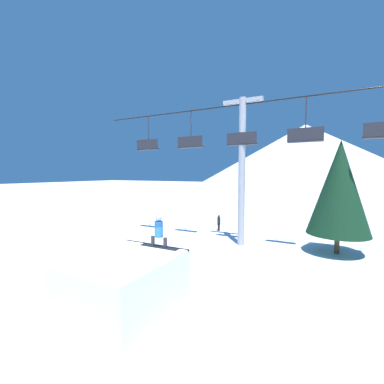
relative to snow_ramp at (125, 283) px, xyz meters
The scene contains 7 objects.
ground_plane 1.09m from the snow_ramp, 75.58° to the left, with size 220.00×220.00×0.00m, color white.
mountain_ridge 73.43m from the snow_ramp, 89.87° to the left, with size 64.13×64.13×17.99m.
snow_ramp is the anchor object (origin of this frame).
snowboarder 2.07m from the snow_ramp, 76.03° to the left, with size 1.56×0.30×1.20m.
chairlift 10.23m from the snow_ramp, 82.81° to the left, with size 20.49×0.44×8.92m.
pine_tree_near 12.08m from the snow_ramp, 57.32° to the left, with size 3.22×3.22×6.24m.
distant_skier 12.15m from the snow_ramp, 97.08° to the left, with size 0.24×0.24×1.23m.
Camera 1 is at (5.51, -6.79, 4.45)m, focal length 24.00 mm.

